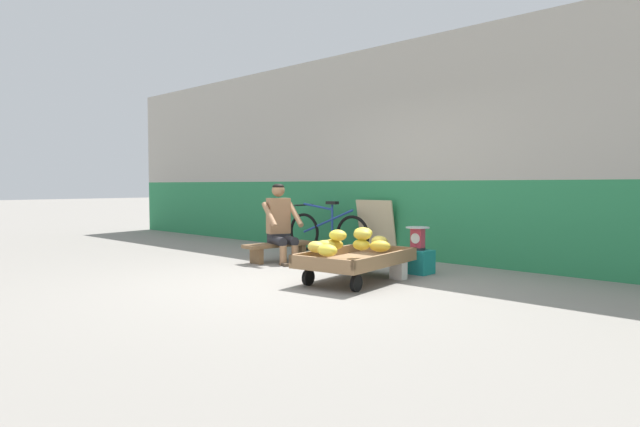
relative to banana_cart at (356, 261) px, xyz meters
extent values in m
plane|color=gray|center=(-0.46, -0.59, -0.24)|extent=(80.00, 80.00, 0.00)
cube|color=#287F4C|center=(-0.46, 2.20, 0.35)|extent=(16.00, 0.30, 1.19)
cube|color=#A8A399|center=(-0.46, 2.20, 2.00)|extent=(16.00, 0.30, 2.11)
cube|color=#8E6B47|center=(0.00, 0.00, -0.01)|extent=(1.03, 1.54, 0.05)
cube|color=#8E6B47|center=(-0.40, -0.06, 0.07)|extent=(0.24, 1.43, 0.10)
cube|color=#8E6B47|center=(0.40, 0.06, 0.07)|extent=(0.24, 1.43, 0.10)
cube|color=#8E6B47|center=(-0.10, 0.69, 0.07)|extent=(0.84, 0.16, 0.10)
cube|color=#8E6B47|center=(0.10, -0.69, 0.07)|extent=(0.84, 0.16, 0.10)
cylinder|color=black|center=(-0.38, 0.46, -0.15)|extent=(0.07, 0.19, 0.18)
cylinder|color=black|center=(0.24, 0.54, -0.15)|extent=(0.07, 0.19, 0.18)
cylinder|color=black|center=(-0.24, -0.54, -0.15)|extent=(0.07, 0.19, 0.18)
cylinder|color=black|center=(0.38, -0.46, -0.15)|extent=(0.07, 0.19, 0.18)
ellipsoid|color=gold|center=(-0.25, -0.13, 0.18)|extent=(0.30, 0.28, 0.13)
ellipsoid|color=gold|center=(-0.23, -0.28, 0.18)|extent=(0.30, 0.28, 0.13)
ellipsoid|color=yellow|center=(-0.23, -0.43, 0.18)|extent=(0.29, 0.26, 0.13)
ellipsoid|color=yellow|center=(0.01, 0.08, 0.18)|extent=(0.28, 0.24, 0.13)
ellipsoid|color=yellow|center=(-0.10, 0.57, 0.18)|extent=(0.28, 0.25, 0.13)
ellipsoid|color=yellow|center=(0.09, -0.59, 0.18)|extent=(0.24, 0.18, 0.13)
ellipsoid|color=gold|center=(0.25, 0.12, 0.18)|extent=(0.30, 0.28, 0.13)
ellipsoid|color=yellow|center=(-0.04, 0.17, 0.32)|extent=(0.24, 0.18, 0.13)
ellipsoid|color=yellow|center=(-0.14, -0.16, 0.30)|extent=(0.27, 0.22, 0.13)
ellipsoid|color=gold|center=(0.02, 0.08, 0.31)|extent=(0.27, 0.22, 0.13)
cube|color=brown|center=(-1.91, 0.51, 0.00)|extent=(0.41, 1.13, 0.05)
cube|color=brown|center=(-1.87, 0.90, -0.13)|extent=(0.25, 0.10, 0.22)
cube|color=brown|center=(-1.95, 0.13, -0.13)|extent=(0.25, 0.10, 0.22)
cylinder|color=#9E704C|center=(-1.51, 0.46, -0.11)|extent=(0.10, 0.10, 0.27)
cube|color=#4C3D2D|center=(-1.45, 0.44, -0.22)|extent=(0.24, 0.16, 0.04)
cylinder|color=#232328|center=(-1.70, 0.53, 0.08)|extent=(0.42, 0.26, 0.13)
cylinder|color=#9E704C|center=(-1.57, 0.29, -0.11)|extent=(0.10, 0.10, 0.27)
cube|color=#4C3D2D|center=(-1.51, 0.27, -0.22)|extent=(0.24, 0.16, 0.04)
cylinder|color=#232328|center=(-1.76, 0.36, 0.08)|extent=(0.42, 0.26, 0.13)
cube|color=#232328|center=(-1.91, 0.51, 0.10)|extent=(0.30, 0.34, 0.14)
cube|color=#9E704C|center=(-1.91, 0.51, 0.43)|extent=(0.28, 0.36, 0.52)
cylinder|color=#9E704C|center=(-1.70, 0.65, 0.46)|extent=(0.47, 0.23, 0.36)
cylinder|color=#9E704C|center=(-1.83, 0.27, 0.46)|extent=(0.47, 0.23, 0.36)
sphere|color=#9E704C|center=(-1.91, 0.51, 0.80)|extent=(0.19, 0.19, 0.19)
ellipsoid|color=black|center=(-1.91, 0.51, 0.86)|extent=(0.17, 0.17, 0.09)
cube|color=#19847F|center=(0.18, 0.99, -0.09)|extent=(0.36, 0.28, 0.30)
cylinder|color=#28282D|center=(0.18, 0.99, 0.07)|extent=(0.20, 0.20, 0.03)
cube|color=#C6384C|center=(0.18, 0.99, 0.21)|extent=(0.16, 0.10, 0.24)
cylinder|color=white|center=(0.18, 0.94, 0.21)|extent=(0.13, 0.01, 0.13)
cylinder|color=#B2B5BA|center=(0.18, 0.99, 0.34)|extent=(0.30, 0.30, 0.01)
torus|color=black|center=(-2.57, 1.70, 0.08)|extent=(0.64, 0.10, 0.64)
torus|color=black|center=(-1.56, 1.78, 0.08)|extent=(0.64, 0.10, 0.64)
cylinder|color=#234299|center=(-2.07, 1.74, 0.28)|extent=(1.03, 0.12, 0.43)
cylinder|color=#234299|center=(-1.97, 1.74, 0.32)|extent=(0.04, 0.04, 0.48)
cylinder|color=#234299|center=(-2.27, 1.72, 0.52)|extent=(0.62, 0.08, 0.12)
cube|color=black|center=(-1.97, 1.74, 0.59)|extent=(0.21, 0.12, 0.05)
cylinder|color=black|center=(-2.57, 1.70, 0.54)|extent=(0.07, 0.48, 0.03)
cube|color=#C6B289|center=(-1.24, 1.98, 0.20)|extent=(0.70, 0.19, 0.89)
cube|color=silver|center=(0.25, 0.48, -0.12)|extent=(0.18, 0.12, 0.24)
camera|label=1|loc=(3.97, -4.77, 0.88)|focal=30.25mm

